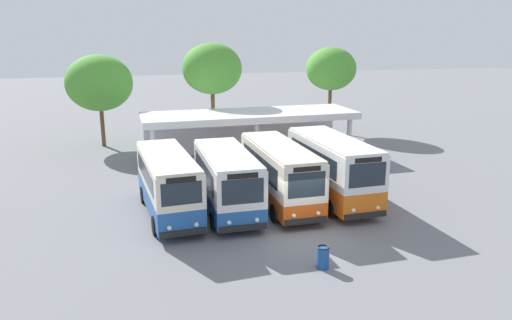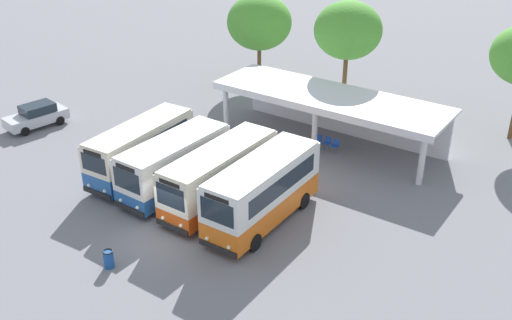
# 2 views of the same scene
# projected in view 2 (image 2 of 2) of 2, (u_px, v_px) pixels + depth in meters

# --- Properties ---
(ground_plane) EXTENTS (180.00, 180.00, 0.00)m
(ground_plane) POSITION_uv_depth(u_px,v_px,m) (165.00, 236.00, 29.64)
(ground_plane) COLOR slate
(city_bus_nearest_orange) EXTENTS (2.58, 7.63, 3.15)m
(city_bus_nearest_orange) POSITION_uv_depth(u_px,v_px,m) (141.00, 148.00, 34.69)
(city_bus_nearest_orange) COLOR black
(city_bus_nearest_orange) RESTS_ON ground
(city_bus_second_in_row) EXTENTS (2.53, 7.26, 3.15)m
(city_bus_second_in_row) POSITION_uv_depth(u_px,v_px,m) (175.00, 163.00, 32.97)
(city_bus_second_in_row) COLOR black
(city_bus_second_in_row) RESTS_ON ground
(city_bus_middle_cream) EXTENTS (2.33, 7.92, 3.24)m
(city_bus_middle_cream) POSITION_uv_depth(u_px,v_px,m) (220.00, 174.00, 31.72)
(city_bus_middle_cream) COLOR black
(city_bus_middle_cream) RESTS_ON ground
(city_bus_fourth_amber) EXTENTS (2.49, 7.70, 3.47)m
(city_bus_fourth_amber) POSITION_uv_depth(u_px,v_px,m) (263.00, 189.00, 30.00)
(city_bus_fourth_amber) COLOR black
(city_bus_fourth_amber) RESTS_ON ground
(parked_car_flank) EXTENTS (2.45, 4.44, 1.62)m
(parked_car_flank) POSITION_uv_depth(u_px,v_px,m) (37.00, 116.00, 41.31)
(parked_car_flank) COLOR black
(parked_car_flank) RESTS_ON ground
(terminal_canopy) EXTENTS (15.36, 4.76, 3.40)m
(terminal_canopy) POSITION_uv_depth(u_px,v_px,m) (334.00, 104.00, 38.58)
(terminal_canopy) COLOR silver
(terminal_canopy) RESTS_ON ground
(waiting_chair_end_by_column) EXTENTS (0.45, 0.45, 0.86)m
(waiting_chair_end_by_column) POSITION_uv_depth(u_px,v_px,m) (318.00, 140.00, 38.50)
(waiting_chair_end_by_column) COLOR slate
(waiting_chair_end_by_column) RESTS_ON ground
(waiting_chair_second_from_end) EXTENTS (0.45, 0.45, 0.86)m
(waiting_chair_second_from_end) POSITION_uv_depth(u_px,v_px,m) (327.00, 142.00, 38.21)
(waiting_chair_second_from_end) COLOR slate
(waiting_chair_second_from_end) RESTS_ON ground
(waiting_chair_middle_seat) EXTENTS (0.45, 0.45, 0.86)m
(waiting_chair_middle_seat) POSITION_uv_depth(u_px,v_px,m) (335.00, 145.00, 37.83)
(waiting_chair_middle_seat) COLOR slate
(waiting_chair_middle_seat) RESTS_ON ground
(roadside_tree_behind_canopy) EXTENTS (4.76, 4.76, 8.19)m
(roadside_tree_behind_canopy) POSITION_uv_depth(u_px,v_px,m) (348.00, 30.00, 41.21)
(roadside_tree_behind_canopy) COLOR brown
(roadside_tree_behind_canopy) RESTS_ON ground
(roadside_tree_west_of_canopy) EXTENTS (5.20, 5.20, 7.31)m
(roadside_tree_west_of_canopy) POSITION_uv_depth(u_px,v_px,m) (259.00, 22.00, 47.41)
(roadside_tree_west_of_canopy) COLOR brown
(roadside_tree_west_of_canopy) RESTS_ON ground
(litter_bin_apron) EXTENTS (0.49, 0.49, 0.90)m
(litter_bin_apron) POSITION_uv_depth(u_px,v_px,m) (109.00, 259.00, 27.24)
(litter_bin_apron) COLOR #19478C
(litter_bin_apron) RESTS_ON ground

